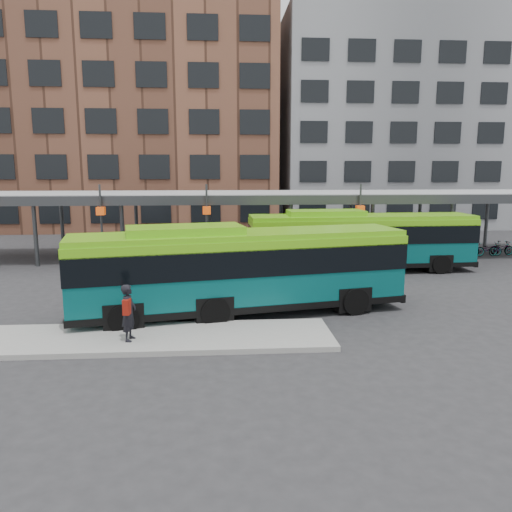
{
  "coord_description": "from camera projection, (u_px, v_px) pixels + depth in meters",
  "views": [
    {
      "loc": [
        -2.22,
        -19.17,
        5.7
      ],
      "look_at": [
        -0.64,
        2.86,
        1.8
      ],
      "focal_mm": 35.0,
      "sensor_mm": 36.0,
      "label": 1
    }
  ],
  "objects": [
    {
      "name": "ground",
      "position": [
        277.0,
        312.0,
        19.98
      ],
      "size": [
        120.0,
        120.0,
        0.0
      ],
      "primitive_type": "plane",
      "color": "#28282B",
      "rests_on": "ground"
    },
    {
      "name": "boarding_island",
      "position": [
        123.0,
        339.0,
        16.63
      ],
      "size": [
        14.0,
        3.0,
        0.18
      ],
      "primitive_type": "cube",
      "color": "gray",
      "rests_on": "ground"
    },
    {
      "name": "canopy",
      "position": [
        254.0,
        196.0,
        31.94
      ],
      "size": [
        40.0,
        6.53,
        4.8
      ],
      "color": "#999B9E",
      "rests_on": "ground"
    },
    {
      "name": "building_brick",
      "position": [
        140.0,
        113.0,
        48.8
      ],
      "size": [
        26.0,
        14.0,
        22.0
      ],
      "primitive_type": "cube",
      "color": "brown",
      "rests_on": "ground"
    },
    {
      "name": "building_grey",
      "position": [
        398.0,
        125.0,
        50.8
      ],
      "size": [
        24.0,
        14.0,
        20.0
      ],
      "primitive_type": "cube",
      "color": "slate",
      "rests_on": "ground"
    },
    {
      "name": "bus_front",
      "position": [
        240.0,
        268.0,
        19.47
      ],
      "size": [
        13.23,
        5.23,
        3.57
      ],
      "rotation": [
        0.0,
        0.0,
        0.2
      ],
      "color": "#074D4E",
      "rests_on": "ground"
    },
    {
      "name": "bus_rear",
      "position": [
        360.0,
        239.0,
        27.77
      ],
      "size": [
        12.53,
        3.18,
        3.43
      ],
      "rotation": [
        0.0,
        0.0,
        0.04
      ],
      "color": "#074D4E",
      "rests_on": "ground"
    },
    {
      "name": "pedestrian",
      "position": [
        129.0,
        312.0,
        16.06
      ],
      "size": [
        0.52,
        0.73,
        1.86
      ],
      "rotation": [
        0.0,
        0.0,
        1.45
      ],
      "color": "black",
      "rests_on": "boarding_island"
    },
    {
      "name": "bike_rack",
      "position": [
        464.0,
        249.0,
        32.67
      ],
      "size": [
        7.42,
        1.47,
        1.02
      ],
      "color": "slate",
      "rests_on": "ground"
    }
  ]
}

